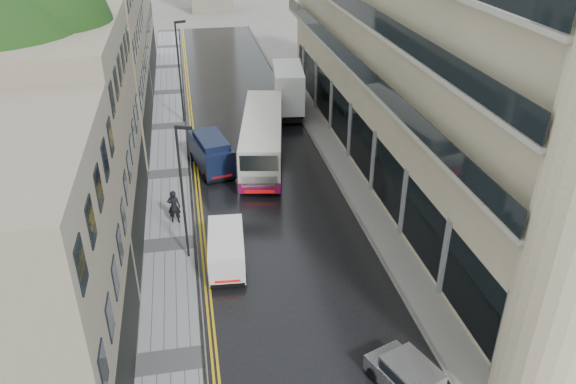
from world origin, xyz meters
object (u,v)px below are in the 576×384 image
object	(u,v)px
tree_far	(63,62)
pedestrian	(174,207)
lamp_post_near	(183,195)
lamp_post_far	(180,74)
white_lorry	(276,96)
white_van	(210,268)
tree_near	(6,124)
navy_van	(205,164)
cream_bus	(242,158)

from	to	relation	value
tree_far	pedestrian	xyz separation A→B (m)	(6.67, -11.65, -5.13)
lamp_post_near	lamp_post_far	distance (m)	18.60
white_lorry	white_van	distance (m)	21.27
tree_near	tree_far	distance (m)	13.02
tree_near	white_lorry	world-z (taller)	tree_near
pedestrian	lamp_post_near	world-z (taller)	lamp_post_near
lamp_post_near	navy_van	bearing A→B (deg)	100.85
cream_bus	lamp_post_near	world-z (taller)	lamp_post_near
lamp_post_near	lamp_post_far	bearing A→B (deg)	109.35
cream_bus	lamp_post_far	size ratio (longest dim) A/B	1.44
cream_bus	white_lorry	size ratio (longest dim) A/B	1.48
tree_far	lamp_post_far	bearing A→B (deg)	25.26
white_van	lamp_post_near	world-z (taller)	lamp_post_near
tree_near	cream_bus	world-z (taller)	tree_near
tree_far	tree_near	bearing A→B (deg)	-91.32
white_van	navy_van	bearing A→B (deg)	92.27
pedestrian	tree_near	bearing A→B (deg)	22.34
tree_near	pedestrian	distance (m)	9.20
tree_far	cream_bus	world-z (taller)	tree_far
tree_near	white_lorry	size ratio (longest dim) A/B	1.86
tree_far	navy_van	xyz separation A→B (m)	(8.60, -6.88, -5.00)
lamp_post_far	white_lorry	bearing A→B (deg)	-26.78
cream_bus	white_lorry	bearing A→B (deg)	79.34
navy_van	pedestrian	size ratio (longest dim) A/B	2.44
navy_van	tree_far	bearing A→B (deg)	129.58
tree_far	navy_van	bearing A→B (deg)	-38.66
tree_far	white_lorry	xyz separation A→B (m)	(14.74, 2.84, -4.25)
tree_near	lamp_post_near	xyz separation A→B (m)	(7.58, -2.06, -3.33)
tree_far	lamp_post_near	size ratio (longest dim) A/B	1.78
cream_bus	lamp_post_far	bearing A→B (deg)	118.39
lamp_post_near	tree_near	bearing A→B (deg)	-175.19
navy_van	lamp_post_near	xyz separation A→B (m)	(-1.32, -8.18, 2.38)
tree_far	lamp_post_near	bearing A→B (deg)	-64.21
navy_van	lamp_post_far	xyz separation A→B (m)	(-1.10, 10.42, 2.73)
navy_van	cream_bus	bearing A→B (deg)	-15.72
tree_far	lamp_post_near	xyz separation A→B (m)	(7.28, -15.06, -2.61)
white_lorry	pedestrian	world-z (taller)	white_lorry
tree_near	tree_far	xyz separation A→B (m)	(0.30, 13.00, -0.72)
tree_far	pedestrian	bearing A→B (deg)	-60.20
tree_far	white_van	bearing A→B (deg)	-64.63
white_van	navy_van	distance (m)	10.51
cream_bus	white_van	xyz separation A→B (m)	(-2.71, -10.34, -0.62)
tree_far	white_lorry	size ratio (longest dim) A/B	1.66
tree_far	lamp_post_far	world-z (taller)	tree_far
tree_near	white_van	distance (m)	11.34
pedestrian	cream_bus	bearing A→B (deg)	-121.58
lamp_post_near	lamp_post_far	size ratio (longest dim) A/B	0.91
white_lorry	tree_far	bearing A→B (deg)	-161.99
pedestrian	lamp_post_near	distance (m)	4.29
tree_far	pedestrian	world-z (taller)	tree_far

